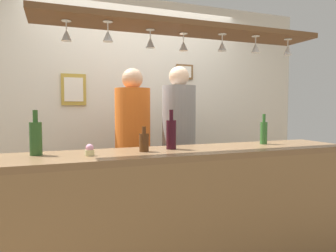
{
  "coord_description": "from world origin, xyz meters",
  "views": [
    {
      "loc": [
        -0.95,
        -2.44,
        1.33
      ],
      "look_at": [
        0.0,
        0.1,
        1.16
      ],
      "focal_mm": 32.78,
      "sensor_mm": 36.0,
      "label": 1
    }
  ],
  "objects_px": {
    "bottle_beer_green_import": "(264,132)",
    "bottle_champagne_green": "(36,137)",
    "person_left_orange_shirt": "(133,139)",
    "picture_frame_upper_small": "(185,72)",
    "person_middle_grey_shirt": "(179,134)",
    "bottle_beer_brown_stubby": "(144,142)",
    "bottle_wine_dark_red": "(171,134)",
    "cupcake": "(90,150)",
    "picture_frame_caricature": "(74,90)"
  },
  "relations": [
    {
      "from": "bottle_beer_brown_stubby",
      "to": "cupcake",
      "type": "bearing_deg",
      "value": -171.59
    },
    {
      "from": "picture_frame_upper_small",
      "to": "person_left_orange_shirt",
      "type": "bearing_deg",
      "value": -142.97
    },
    {
      "from": "person_middle_grey_shirt",
      "to": "picture_frame_caricature",
      "type": "bearing_deg",
      "value": 148.08
    },
    {
      "from": "cupcake",
      "to": "person_left_orange_shirt",
      "type": "bearing_deg",
      "value": 59.21
    },
    {
      "from": "person_middle_grey_shirt",
      "to": "picture_frame_upper_small",
      "type": "xyz_separation_m",
      "value": [
        0.33,
        0.61,
        0.71
      ]
    },
    {
      "from": "bottle_beer_brown_stubby",
      "to": "cupcake",
      "type": "height_order",
      "value": "bottle_beer_brown_stubby"
    },
    {
      "from": "cupcake",
      "to": "bottle_wine_dark_red",
      "type": "bearing_deg",
      "value": 10.12
    },
    {
      "from": "bottle_champagne_green",
      "to": "cupcake",
      "type": "relative_size",
      "value": 3.85
    },
    {
      "from": "person_middle_grey_shirt",
      "to": "bottle_beer_green_import",
      "type": "xyz_separation_m",
      "value": [
        0.5,
        -0.7,
        0.06
      ]
    },
    {
      "from": "person_middle_grey_shirt",
      "to": "cupcake",
      "type": "distance_m",
      "value": 1.29
    },
    {
      "from": "person_middle_grey_shirt",
      "to": "cupcake",
      "type": "height_order",
      "value": "person_middle_grey_shirt"
    },
    {
      "from": "person_left_orange_shirt",
      "to": "bottle_champagne_green",
      "type": "xyz_separation_m",
      "value": [
        -0.83,
        -0.69,
        0.1
      ]
    },
    {
      "from": "person_left_orange_shirt",
      "to": "bottle_beer_brown_stubby",
      "type": "relative_size",
      "value": 9.45
    },
    {
      "from": "picture_frame_caricature",
      "to": "bottle_wine_dark_red",
      "type": "bearing_deg",
      "value": -65.11
    },
    {
      "from": "person_middle_grey_shirt",
      "to": "bottle_beer_green_import",
      "type": "relative_size",
      "value": 6.7
    },
    {
      "from": "bottle_beer_brown_stubby",
      "to": "bottle_beer_green_import",
      "type": "height_order",
      "value": "bottle_beer_green_import"
    },
    {
      "from": "bottle_wine_dark_red",
      "to": "bottle_beer_green_import",
      "type": "bearing_deg",
      "value": 1.37
    },
    {
      "from": "bottle_champagne_green",
      "to": "bottle_beer_brown_stubby",
      "type": "bearing_deg",
      "value": -7.31
    },
    {
      "from": "bottle_beer_brown_stubby",
      "to": "bottle_champagne_green",
      "type": "height_order",
      "value": "bottle_champagne_green"
    },
    {
      "from": "bottle_beer_green_import",
      "to": "picture_frame_upper_small",
      "type": "relative_size",
      "value": 1.18
    },
    {
      "from": "bottle_champagne_green",
      "to": "bottle_wine_dark_red",
      "type": "bearing_deg",
      "value": -2.37
    },
    {
      "from": "person_middle_grey_shirt",
      "to": "bottle_wine_dark_red",
      "type": "height_order",
      "value": "person_middle_grey_shirt"
    },
    {
      "from": "cupcake",
      "to": "picture_frame_caricature",
      "type": "bearing_deg",
      "value": 90.2
    },
    {
      "from": "bottle_beer_brown_stubby",
      "to": "picture_frame_caricature",
      "type": "distance_m",
      "value": 1.51
    },
    {
      "from": "cupcake",
      "to": "picture_frame_caricature",
      "type": "height_order",
      "value": "picture_frame_caricature"
    },
    {
      "from": "person_middle_grey_shirt",
      "to": "picture_frame_upper_small",
      "type": "height_order",
      "value": "picture_frame_upper_small"
    },
    {
      "from": "bottle_champagne_green",
      "to": "picture_frame_upper_small",
      "type": "distance_m",
      "value": 2.19
    },
    {
      "from": "person_middle_grey_shirt",
      "to": "bottle_beer_green_import",
      "type": "height_order",
      "value": "person_middle_grey_shirt"
    },
    {
      "from": "bottle_wine_dark_red",
      "to": "cupcake",
      "type": "xyz_separation_m",
      "value": [
        -0.62,
        -0.11,
        -0.08
      ]
    },
    {
      "from": "person_middle_grey_shirt",
      "to": "bottle_wine_dark_red",
      "type": "distance_m",
      "value": 0.82
    },
    {
      "from": "person_left_orange_shirt",
      "to": "bottle_beer_brown_stubby",
      "type": "bearing_deg",
      "value": -98.12
    },
    {
      "from": "bottle_wine_dark_red",
      "to": "cupcake",
      "type": "distance_m",
      "value": 0.63
    },
    {
      "from": "person_left_orange_shirt",
      "to": "bottle_beer_green_import",
      "type": "relative_size",
      "value": 6.54
    },
    {
      "from": "person_middle_grey_shirt",
      "to": "bottle_beer_green_import",
      "type": "distance_m",
      "value": 0.87
    },
    {
      "from": "bottle_champagne_green",
      "to": "cupcake",
      "type": "xyz_separation_m",
      "value": [
        0.33,
        -0.15,
        -0.08
      ]
    },
    {
      "from": "bottle_beer_green_import",
      "to": "bottle_champagne_green",
      "type": "distance_m",
      "value": 1.81
    },
    {
      "from": "bottle_champagne_green",
      "to": "picture_frame_caricature",
      "type": "xyz_separation_m",
      "value": [
        0.33,
        1.3,
        0.39
      ]
    },
    {
      "from": "bottle_beer_brown_stubby",
      "to": "bottle_beer_green_import",
      "type": "bearing_deg",
      "value": 3.84
    },
    {
      "from": "bottle_beer_brown_stubby",
      "to": "bottle_champagne_green",
      "type": "relative_size",
      "value": 0.6
    },
    {
      "from": "bottle_beer_green_import",
      "to": "picture_frame_upper_small",
      "type": "distance_m",
      "value": 1.48
    },
    {
      "from": "person_left_orange_shirt",
      "to": "picture_frame_upper_small",
      "type": "relative_size",
      "value": 7.73
    },
    {
      "from": "cupcake",
      "to": "bottle_beer_brown_stubby",
      "type": "bearing_deg",
      "value": 8.41
    },
    {
      "from": "bottle_beer_green_import",
      "to": "bottle_champagne_green",
      "type": "bearing_deg",
      "value": 179.41
    },
    {
      "from": "person_left_orange_shirt",
      "to": "picture_frame_caricature",
      "type": "xyz_separation_m",
      "value": [
        -0.5,
        0.61,
        0.5
      ]
    },
    {
      "from": "person_middle_grey_shirt",
      "to": "person_left_orange_shirt",
      "type": "bearing_deg",
      "value": 180.0
    },
    {
      "from": "person_left_orange_shirt",
      "to": "picture_frame_upper_small",
      "type": "bearing_deg",
      "value": 37.03
    },
    {
      "from": "bottle_beer_brown_stubby",
      "to": "picture_frame_caricature",
      "type": "height_order",
      "value": "picture_frame_caricature"
    },
    {
      "from": "person_middle_grey_shirt",
      "to": "picture_frame_upper_small",
      "type": "relative_size",
      "value": 7.92
    },
    {
      "from": "cupcake",
      "to": "picture_frame_upper_small",
      "type": "height_order",
      "value": "picture_frame_upper_small"
    },
    {
      "from": "picture_frame_caricature",
      "to": "bottle_champagne_green",
      "type": "bearing_deg",
      "value": -104.06
    }
  ]
}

